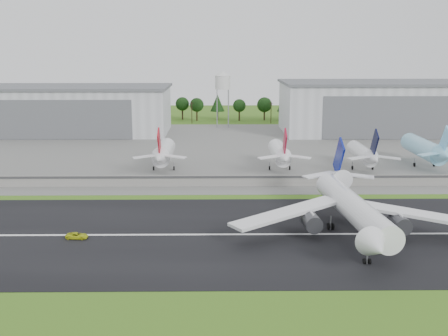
{
  "coord_description": "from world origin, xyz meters",
  "views": [
    {
      "loc": [
        -8.0,
        -110.56,
        41.42
      ],
      "look_at": [
        -6.13,
        40.0,
        9.0
      ],
      "focal_mm": 45.0,
      "sensor_mm": 36.0,
      "label": 1
    }
  ],
  "objects_px": {
    "ground_vehicle": "(77,236)",
    "parked_jet_red_a": "(163,153)",
    "main_airliner": "(353,214)",
    "parked_jet_red_b": "(280,153)",
    "parked_jet_navy": "(364,154)",
    "parked_jet_skyblue": "(427,149)"
  },
  "relations": [
    {
      "from": "ground_vehicle",
      "to": "parked_jet_red_a",
      "type": "distance_m",
      "value": 70.35
    },
    {
      "from": "parked_jet_red_b",
      "to": "ground_vehicle",
      "type": "bearing_deg",
      "value": -127.3
    },
    {
      "from": "main_airliner",
      "to": "ground_vehicle",
      "type": "bearing_deg",
      "value": -2.54
    },
    {
      "from": "parked_jet_navy",
      "to": "ground_vehicle",
      "type": "bearing_deg",
      "value": -139.68
    },
    {
      "from": "parked_jet_navy",
      "to": "main_airliner",
      "type": "bearing_deg",
      "value": -106.38
    },
    {
      "from": "parked_jet_navy",
      "to": "parked_jet_red_a",
      "type": "bearing_deg",
      "value": 179.93
    },
    {
      "from": "parked_jet_red_b",
      "to": "parked_jet_navy",
      "type": "relative_size",
      "value": 1.0
    },
    {
      "from": "parked_jet_skyblue",
      "to": "main_airliner",
      "type": "bearing_deg",
      "value": -120.78
    },
    {
      "from": "ground_vehicle",
      "to": "parked_jet_navy",
      "type": "xyz_separation_m",
      "value": [
        81.19,
        68.9,
        5.09
      ]
    },
    {
      "from": "main_airliner",
      "to": "parked_jet_skyblue",
      "type": "distance_m",
      "value": 83.88
    },
    {
      "from": "main_airliner",
      "to": "parked_jet_navy",
      "type": "distance_m",
      "value": 69.78
    },
    {
      "from": "parked_jet_navy",
      "to": "parked_jet_skyblue",
      "type": "distance_m",
      "value": 23.8
    },
    {
      "from": "parked_jet_red_b",
      "to": "parked_jet_skyblue",
      "type": "distance_m",
      "value": 52.15
    },
    {
      "from": "parked_jet_skyblue",
      "to": "parked_jet_navy",
      "type": "bearing_deg",
      "value": -167.6
    },
    {
      "from": "parked_jet_red_a",
      "to": "parked_jet_red_b",
      "type": "distance_m",
      "value": 39.88
    },
    {
      "from": "parked_jet_navy",
      "to": "parked_jet_skyblue",
      "type": "bearing_deg",
      "value": 12.4
    },
    {
      "from": "ground_vehicle",
      "to": "parked_jet_red_a",
      "type": "relative_size",
      "value": 0.16
    },
    {
      "from": "parked_jet_red_a",
      "to": "parked_jet_navy",
      "type": "height_order",
      "value": "parked_jet_red_a"
    },
    {
      "from": "parked_jet_red_a",
      "to": "parked_jet_red_b",
      "type": "bearing_deg",
      "value": -0.04
    },
    {
      "from": "main_airliner",
      "to": "parked_jet_red_b",
      "type": "bearing_deg",
      "value": -86.73
    },
    {
      "from": "ground_vehicle",
      "to": "parked_jet_skyblue",
      "type": "height_order",
      "value": "parked_jet_skyblue"
    },
    {
      "from": "ground_vehicle",
      "to": "parked_jet_skyblue",
      "type": "relative_size",
      "value": 0.13
    }
  ]
}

